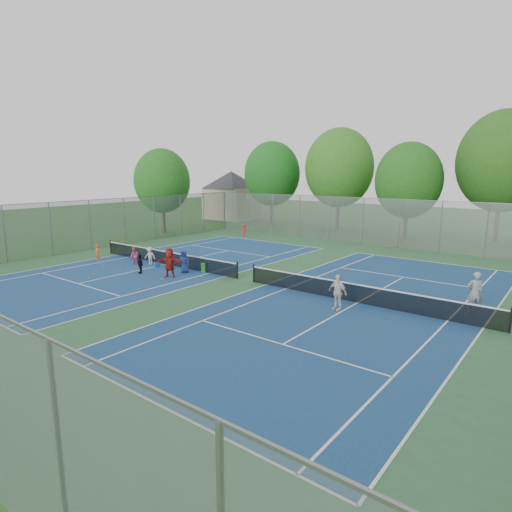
{
  "coord_description": "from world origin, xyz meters",
  "views": [
    {
      "loc": [
        15.27,
        -18.62,
        6.28
      ],
      "look_at": [
        0.0,
        1.0,
        1.3
      ],
      "focal_mm": 30.0,
      "sensor_mm": 36.0,
      "label": 1
    }
  ],
  "objects": [
    {
      "name": "tree_nl",
      "position": [
        -6.0,
        23.0,
        6.54
      ],
      "size": [
        7.2,
        7.2,
        10.69
      ],
      "color": "#443326",
      "rests_on": "ground"
    },
    {
      "name": "court_right",
      "position": [
        7.0,
        0.0,
        0.02
      ],
      "size": [
        10.97,
        23.77,
        0.01
      ],
      "primitive_type": "cube",
      "color": "navy",
      "rests_on": "court_pad"
    },
    {
      "name": "court_left",
      "position": [
        -7.0,
        0.0,
        0.02
      ],
      "size": [
        10.97,
        23.77,
        0.01
      ],
      "primitive_type": "cube",
      "color": "navy",
      "rests_on": "court_pad"
    },
    {
      "name": "tennis_ball_3",
      "position": [
        -8.03,
        -2.89,
        0.03
      ],
      "size": [
        0.07,
        0.07,
        0.07
      ],
      "primitive_type": "sphere",
      "color": "#B7D030",
      "rests_on": "ground"
    },
    {
      "name": "ground",
      "position": [
        0.0,
        0.0,
        0.0
      ],
      "size": [
        120.0,
        120.0,
        0.0
      ],
      "primitive_type": "plane",
      "color": "#24541A",
      "rests_on": "ground"
    },
    {
      "name": "child_far_baseline",
      "position": [
        -10.85,
        13.1,
        0.61
      ],
      "size": [
        0.9,
        0.7,
        1.22
      ],
      "primitive_type": "imported",
      "rotation": [
        0.0,
        0.0,
        3.5
      ],
      "color": "red",
      "rests_on": "ground"
    },
    {
      "name": "ball_hopper",
      "position": [
        -3.35,
        0.04,
        0.31
      ],
      "size": [
        0.35,
        0.35,
        0.61
      ],
      "primitive_type": "cube",
      "rotation": [
        0.0,
        0.0,
        0.13
      ],
      "color": "#268C29",
      "rests_on": "ground"
    },
    {
      "name": "tennis_ball_10",
      "position": [
        -4.02,
        -2.88,
        0.03
      ],
      "size": [
        0.07,
        0.07,
        0.07
      ],
      "primitive_type": "sphere",
      "color": "#C1D030",
      "rests_on": "ground"
    },
    {
      "name": "student_d",
      "position": [
        -6.25,
        -2.66,
        0.61
      ],
      "size": [
        0.76,
        0.44,
        1.22
      ],
      "primitive_type": "imported",
      "rotation": [
        0.0,
        0.0,
        -0.22
      ],
      "color": "black",
      "rests_on": "ground"
    },
    {
      "name": "student_b",
      "position": [
        -8.61,
        -1.33,
        0.6
      ],
      "size": [
        0.59,
        0.46,
        1.21
      ],
      "primitive_type": "imported",
      "rotation": [
        0.0,
        0.0,
        0.0
      ],
      "color": "#DB5590",
      "rests_on": "ground"
    },
    {
      "name": "tennis_ball_1",
      "position": [
        -10.01,
        -2.86,
        0.03
      ],
      "size": [
        0.07,
        0.07,
        0.07
      ],
      "primitive_type": "sphere",
      "color": "#C1E836",
      "rests_on": "ground"
    },
    {
      "name": "student_a",
      "position": [
        -11.64,
        -2.22,
        0.59
      ],
      "size": [
        0.47,
        0.35,
        1.18
      ],
      "primitive_type": "imported",
      "rotation": [
        0.0,
        0.0,
        -0.16
      ],
      "color": "orange",
      "rests_on": "ground"
    },
    {
      "name": "tennis_ball_6",
      "position": [
        -6.59,
        -3.4,
        0.03
      ],
      "size": [
        0.07,
        0.07,
        0.07
      ],
      "primitive_type": "sphere",
      "color": "gold",
      "rests_on": "ground"
    },
    {
      "name": "tennis_ball_11",
      "position": [
        -3.26,
        -5.07,
        0.03
      ],
      "size": [
        0.07,
        0.07,
        0.07
      ],
      "primitive_type": "sphere",
      "color": "#B3DA32",
      "rests_on": "ground"
    },
    {
      "name": "tennis_ball_9",
      "position": [
        -11.35,
        -5.0,
        0.03
      ],
      "size": [
        0.07,
        0.07,
        0.07
      ],
      "primitive_type": "sphere",
      "color": "#F3F438",
      "rests_on": "ground"
    },
    {
      "name": "ball_crate",
      "position": [
        -6.95,
        -0.81,
        0.13
      ],
      "size": [
        0.41,
        0.41,
        0.27
      ],
      "primitive_type": "cube",
      "rotation": [
        0.0,
        0.0,
        -0.38
      ],
      "color": "#1752AE",
      "rests_on": "ground"
    },
    {
      "name": "fence_west",
      "position": [
        -16.0,
        0.0,
        2.0
      ],
      "size": [
        0.1,
        32.0,
        4.0
      ],
      "primitive_type": "cube",
      "rotation": [
        0.0,
        0.0,
        1.57
      ],
      "color": "gray",
      "rests_on": "ground"
    },
    {
      "name": "tennis_ball_8",
      "position": [
        -6.83,
        -2.9,
        0.03
      ],
      "size": [
        0.07,
        0.07,
        0.07
      ],
      "primitive_type": "sphere",
      "color": "#BFD732",
      "rests_on": "ground"
    },
    {
      "name": "tree_nr",
      "position": [
        9.0,
        24.0,
        7.04
      ],
      "size": [
        7.6,
        7.6,
        11.42
      ],
      "color": "#443326",
      "rests_on": "ground"
    },
    {
      "name": "tennis_ball_2",
      "position": [
        -7.22,
        -2.54,
        0.03
      ],
      "size": [
        0.07,
        0.07,
        0.07
      ],
      "primitive_type": "sphere",
      "color": "#D3EC36",
      "rests_on": "ground"
    },
    {
      "name": "student_f",
      "position": [
        -4.08,
        -2.16,
        0.89
      ],
      "size": [
        1.68,
        1.31,
        1.78
      ],
      "primitive_type": "imported",
      "rotation": [
        0.0,
        0.0,
        0.55
      ],
      "color": "#A62017",
      "rests_on": "ground"
    },
    {
      "name": "student_c",
      "position": [
        -7.87,
        -0.62,
        0.6
      ],
      "size": [
        0.89,
        0.72,
        1.2
      ],
      "primitive_type": "imported",
      "rotation": [
        0.0,
        0.0,
        0.42
      ],
      "color": "silver",
      "rests_on": "ground"
    },
    {
      "name": "tree_nw",
      "position": [
        -14.0,
        22.0,
        5.89
      ],
      "size": [
        6.4,
        6.4,
        9.58
      ],
      "color": "#443326",
      "rests_on": "ground"
    },
    {
      "name": "tennis_ball_0",
      "position": [
        -7.54,
        -5.39,
        0.03
      ],
      "size": [
        0.07,
        0.07,
        0.07
      ],
      "primitive_type": "sphere",
      "color": "yellow",
      "rests_on": "ground"
    },
    {
      "name": "tree_side_w",
      "position": [
        -19.0,
        10.0,
        5.24
      ],
      "size": [
        5.6,
        5.6,
        8.47
      ],
      "color": "#443326",
      "rests_on": "ground"
    },
    {
      "name": "net_right",
      "position": [
        7.0,
        0.0,
        0.46
      ],
      "size": [
        12.87,
        0.1,
        0.91
      ],
      "primitive_type": "cube",
      "color": "black",
      "rests_on": "ground"
    },
    {
      "name": "court_pad",
      "position": [
        0.0,
        0.0,
        0.01
      ],
      "size": [
        32.0,
        32.0,
        0.01
      ],
      "primitive_type": "cube",
      "color": "#2D5F38",
      "rests_on": "ground"
    },
    {
      "name": "fence_north",
      "position": [
        0.0,
        16.0,
        2.0
      ],
      "size": [
        32.0,
        0.1,
        4.0
      ],
      "primitive_type": "cube",
      "color": "gray",
      "rests_on": "ground"
    },
    {
      "name": "student_e",
      "position": [
        -4.25,
        -0.85,
        0.72
      ],
      "size": [
        0.79,
        0.61,
        1.43
      ],
      "primitive_type": "imported",
      "rotation": [
        0.0,
        0.0,
        0.25
      ],
      "color": "#284294",
      "rests_on": "ground"
    },
    {
      "name": "net_left",
      "position": [
        -7.0,
        0.0,
        0.46
      ],
      "size": [
        12.87,
        0.1,
        0.91
      ],
      "primitive_type": "cube",
      "color": "black",
      "rests_on": "ground"
    },
    {
      "name": "teen_court_b",
      "position": [
        6.69,
        -1.54,
        0.83
      ],
      "size": [
        1.03,
        0.58,
        1.67
      ],
      "primitive_type": "imported",
      "rotation": [
        0.0,
        0.0,
        -0.18
      ],
      "color": "silver",
      "rests_on": "ground"
    },
    {
      "name": "tennis_ball_4",
      "position": [
        -2.58,
        -1.05,
        0.03
      ],
      "size": [
        0.07,
        0.07,
        0.07
      ],
      "primitive_type": "sphere",
      "color": "#AED631",
      "rests_on": "ground"
    },
    {
      "name": "house",
      "position": [
        -22.0,
        24.0,
        4.21
      ],
      "size": [
        11.03,
        11.03,
        7.3
      ],
      "color": "#B7A88C",
      "rests_on": "ground"
    },
    {
      "name": "tree_nc",
      "position": [
        2.0,
        21.0,
        5.39
      ],
      "size": [
        6.0,
        6.0,
        8.85
      ],
      "color": "#443326",
      "rests_on": "ground"
    },
    {
      "name": "tennis_ball_5",
      "position": [
        -8.18,
        -4.65,
        0.03
      ],
      "size": [
        0.07,
        0.07,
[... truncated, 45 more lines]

